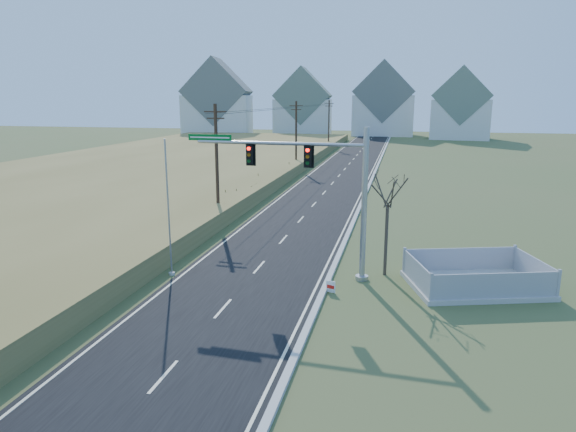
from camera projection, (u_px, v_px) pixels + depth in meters
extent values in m
plane|color=#45582A|center=(237.00, 294.00, 25.30)|extent=(260.00, 260.00, 0.00)
cube|color=black|center=(348.00, 166.00, 72.80)|extent=(8.00, 180.00, 0.06)
cube|color=#B2AFA8|center=(378.00, 166.00, 71.90)|extent=(0.30, 180.00, 0.18)
cube|color=#9D8747|center=(160.00, 165.00, 68.34)|extent=(38.00, 110.00, 1.30)
cylinder|color=#422D1E|center=(217.00, 163.00, 39.94)|extent=(0.26, 0.26, 9.00)
cube|color=#422D1E|center=(215.00, 112.00, 39.06)|extent=(1.80, 0.10, 0.10)
cube|color=#422D1E|center=(215.00, 118.00, 39.18)|extent=(1.40, 0.10, 0.10)
cylinder|color=#422D1E|center=(296.00, 136.00, 68.45)|extent=(0.26, 0.26, 9.00)
cube|color=#422D1E|center=(296.00, 106.00, 67.57)|extent=(1.80, 0.10, 0.10)
cube|color=#422D1E|center=(296.00, 110.00, 67.68)|extent=(1.40, 0.10, 0.10)
cylinder|color=#422D1E|center=(329.00, 124.00, 96.95)|extent=(0.26, 0.26, 9.00)
cube|color=#422D1E|center=(329.00, 103.00, 96.07)|extent=(1.80, 0.10, 0.10)
cube|color=#422D1E|center=(329.00, 106.00, 96.19)|extent=(1.40, 0.10, 0.10)
cube|color=silver|center=(218.00, 116.00, 127.38)|extent=(17.38, 13.12, 10.00)
cube|color=slate|center=(217.00, 92.00, 126.05)|extent=(17.69, 13.38, 16.29)
cube|color=silver|center=(303.00, 117.00, 130.79)|extent=(14.66, 10.95, 9.00)
cube|color=slate|center=(303.00, 96.00, 129.57)|extent=(14.93, 11.17, 14.26)
cube|color=silver|center=(383.00, 116.00, 130.16)|extent=(15.00, 10.00, 10.00)
cube|color=slate|center=(384.00, 92.00, 128.83)|extent=(15.27, 10.20, 15.27)
cube|color=silver|center=(460.00, 119.00, 118.80)|extent=(13.87, 10.31, 9.00)
cube|color=slate|center=(462.00, 96.00, 117.58)|extent=(14.12, 10.51, 13.24)
cylinder|color=#9EA0A5|center=(362.00, 278.00, 27.23)|extent=(0.69, 0.69, 0.23)
cylinder|color=#9EA0A5|center=(364.00, 206.00, 26.36)|extent=(0.30, 0.30, 8.02)
cylinder|color=#9EA0A5|center=(279.00, 143.00, 26.86)|extent=(9.17, 0.63, 0.18)
cube|color=black|center=(308.00, 156.00, 26.58)|extent=(0.35, 0.30, 1.05)
cube|color=black|center=(250.00, 154.00, 27.42)|extent=(0.35, 0.30, 1.05)
cube|color=#055E1C|center=(210.00, 137.00, 27.82)|extent=(2.52, 0.16, 0.34)
cube|color=#B7B5AD|center=(475.00, 285.00, 26.13)|extent=(7.49, 6.14, 0.25)
cube|color=#9E9DA2|center=(495.00, 286.00, 23.97)|extent=(5.91, 1.91, 1.23)
cube|color=#9E9DA2|center=(460.00, 259.00, 27.96)|extent=(5.91, 1.91, 1.23)
cube|color=#9E9DA2|center=(417.00, 273.00, 25.72)|extent=(1.30, 3.95, 1.23)
cube|color=#9E9DA2|center=(534.00, 270.00, 26.20)|extent=(1.30, 3.95, 1.23)
cube|color=white|center=(331.00, 287.00, 25.38)|extent=(0.47, 0.19, 0.59)
cube|color=red|center=(330.00, 287.00, 25.35)|extent=(0.37, 0.13, 0.17)
cylinder|color=#B7B5AD|center=(172.00, 274.00, 27.98)|extent=(0.33, 0.33, 0.15)
cylinder|color=#9EA0A5|center=(168.00, 209.00, 27.16)|extent=(0.09, 0.09, 7.39)
cylinder|color=#4C3F33|center=(386.00, 240.00, 27.59)|extent=(0.18, 0.18, 3.91)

